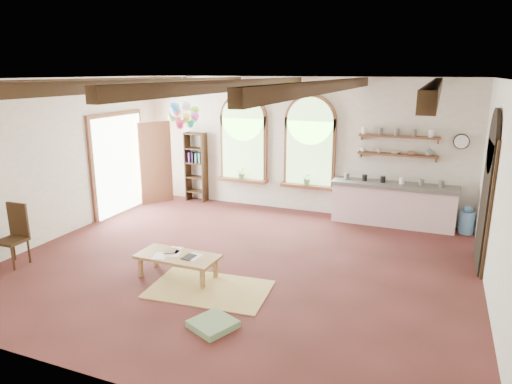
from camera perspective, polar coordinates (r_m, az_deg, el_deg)
The scene contains 27 objects.
floor at distance 8.27m, azimuth -2.09°, elevation -8.81°, with size 8.00×8.00×0.00m, color #5D2726.
ceiling_beams at distance 7.58m, azimuth -2.32°, elevation 13.20°, with size 6.20×6.80×0.18m, color #362111, non-canonical shape.
window_left at distance 11.40m, azimuth -1.61°, elevation 6.35°, with size 1.30×0.28×2.20m.
window_right at distance 10.84m, azimuth 6.70°, elevation 5.82°, with size 1.30×0.28×2.20m.
left_doorway at distance 11.42m, azimuth -16.78°, elevation 3.28°, with size 0.10×1.90×2.50m, color brown.
right_doorway at distance 8.74m, azimuth 26.71°, elevation -1.47°, with size 0.10×1.30×2.40m, color black.
kitchen_counter at distance 10.53m, azimuth 16.72°, elevation -1.44°, with size 2.68×0.62×0.94m.
wall_shelf_lower at distance 10.47m, azimuth 17.26°, elevation 4.47°, with size 1.70×0.24×0.04m, color brown.
wall_shelf_upper at distance 10.41m, azimuth 17.43°, elevation 6.64°, with size 1.70×0.24×0.04m, color brown.
wall_clock at distance 10.47m, azimuth 24.29°, elevation 5.77°, with size 0.32×0.32×0.04m, color black.
bookshelf at distance 12.01m, azimuth -7.49°, elevation 3.12°, with size 0.53×0.32×1.80m.
coffee_table at distance 7.70m, azimuth -9.78°, elevation -8.10°, with size 1.37×0.64×0.39m.
side_chair at distance 9.13m, azimuth -28.02°, elevation -6.17°, with size 0.45×0.45×1.09m.
floor_mat at distance 7.35m, azimuth -5.86°, elevation -11.98°, with size 1.86×1.15×0.02m, color tan.
floor_cushion at distance 6.37m, azimuth -5.40°, elevation -16.11°, with size 0.53×0.53×0.09m, color gray.
water_jug_a at distance 10.52m, azimuth 20.93°, elevation -3.24°, with size 0.27×0.27×0.52m.
water_jug_b at distance 10.59m, azimuth 24.84°, elevation -3.33°, with size 0.32×0.32×0.61m.
balloon_cluster at distance 10.78m, azimuth -9.05°, elevation 9.41°, with size 0.77×0.84×1.14m.
table_book at distance 7.87m, azimuth -11.32°, elevation -7.21°, with size 0.18×0.26×0.02m, color olive.
tablet at distance 7.57m, azimuth -8.39°, elevation -8.04°, with size 0.17×0.25×0.01m, color black.
potted_plant_left at distance 11.45m, azimuth -1.79°, elevation 2.41°, with size 0.27×0.23×0.30m, color #598C4C.
potted_plant_right at distance 10.89m, azimuth 6.43°, elevation 1.67°, with size 0.27×0.23×0.30m, color #598C4C.
shelf_cup_a at distance 10.54m, azimuth 13.22°, elevation 5.20°, with size 0.12×0.10×0.10m, color white.
shelf_cup_b at distance 10.50m, azimuth 15.11°, elevation 5.02°, with size 0.10×0.10×0.09m, color beige.
shelf_bowl_a at distance 10.47m, azimuth 17.01°, elevation 4.75°, with size 0.22×0.22×0.05m, color beige.
shelf_bowl_b at distance 10.44m, azimuth 18.92°, elevation 4.60°, with size 0.20×0.20×0.06m, color #8C664C.
shelf_vase at distance 10.42m, azimuth 20.87°, elevation 4.77°, with size 0.18×0.18×0.19m, color slate.
Camera 1 is at (3.10, -6.91, 3.32)m, focal length 32.00 mm.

